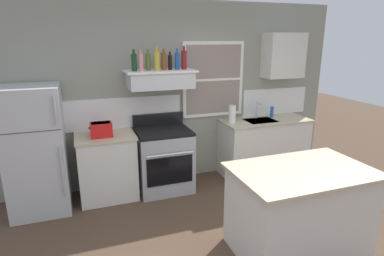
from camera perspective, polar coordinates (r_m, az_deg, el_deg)
The scene contains 20 objects.
back_wall at distance 4.84m, azimuth -3.19°, elevation 6.11°, with size 5.40×0.11×2.70m.
refrigerator at distance 4.45m, azimuth -26.16°, elevation -3.63°, with size 0.70×0.72×1.63m.
counter_left_of_stove at distance 4.60m, azimuth -14.94°, elevation -6.63°, with size 0.79×0.63×0.91m.
toaster at distance 4.36m, azimuth -15.98°, elevation -0.25°, with size 0.30×0.20×0.19m.
stove_range at distance 4.67m, azimuth -5.07°, elevation -5.63°, with size 0.76×0.69×1.09m.
range_hood_shelf at distance 4.48m, azimuth -5.75°, elevation 8.75°, with size 0.96×0.52×0.24m.
bottle_dark_green_wine at distance 4.35m, azimuth -10.34°, elevation 11.55°, with size 0.07×0.07×0.28m.
bottle_rose_pink at distance 4.36m, azimuth -9.17°, elevation 11.62°, with size 0.07×0.07×0.28m.
bottle_olive_oil_square at distance 4.43m, azimuth -7.87°, elevation 11.69°, with size 0.06×0.06×0.28m.
bottle_champagne_gold_foil at distance 4.41m, azimuth -6.31°, elevation 11.94°, with size 0.08×0.08×0.32m.
bottle_amber_wine at distance 4.44m, azimuth -5.07°, elevation 11.84°, with size 0.07×0.07×0.28m.
bottle_balsamic_dark at distance 4.48m, azimuth -3.96°, elevation 11.69°, with size 0.06×0.06×0.25m.
bottle_blue_liqueur at distance 4.51m, azimuth -2.72°, elevation 11.96°, with size 0.07×0.07×0.29m.
bottle_red_label_wine at distance 4.55m, azimuth -1.44°, elevation 12.17°, with size 0.07×0.07×0.32m.
counter_right_with_sink at distance 5.36m, azimuth 12.71°, elevation -3.20°, with size 1.43×0.63×0.91m.
sink_faucet at distance 5.22m, azimuth 11.64°, elevation 3.51°, with size 0.03×0.17×0.28m.
paper_towel_roll at distance 4.91m, azimuth 7.22°, elevation 2.46°, with size 0.11×0.11×0.27m, color white.
dish_soap_bottle at distance 5.39m, azimuth 14.12°, elevation 2.82°, with size 0.06×0.06×0.18m, color blue.
kitchen_island at distance 3.58m, azimuth 18.61°, elevation -13.72°, with size 1.40×0.90×0.91m.
upper_cabinet_right at distance 5.40m, azimuth 16.08°, elevation 12.38°, with size 0.64×0.32×0.70m.
Camera 1 is at (-1.32, -2.35, 2.18)m, focal length 29.75 mm.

